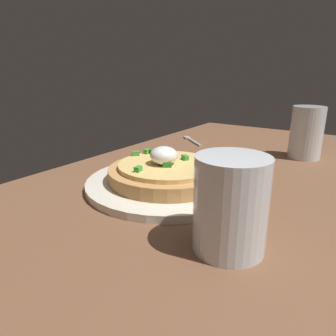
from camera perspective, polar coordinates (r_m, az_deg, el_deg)
The scene contains 6 objects.
dining_table at distance 47.27cm, azimuth 12.01°, elevation -7.68°, with size 124.33×70.80×3.14cm, color brown.
plate at distance 50.82cm, azimuth 0.00°, elevation -2.78°, with size 27.00×27.00×1.18cm, color silver.
pizza at distance 50.11cm, azimuth -0.05°, elevation -0.55°, with size 19.61×19.61×5.71cm.
cup_near at distance 72.92cm, azimuth 24.49°, elevation 5.80°, with size 6.84×6.84×11.26cm.
cup_far at distance 32.61cm, azimuth 11.59°, elevation -7.26°, with size 7.77×7.77×10.38cm.
fork at distance 84.00cm, azimuth 4.36°, elevation 5.23°, with size 8.21×9.54×0.50cm.
Camera 1 is at (39.94, 15.45, 21.58)cm, focal length 32.51 mm.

